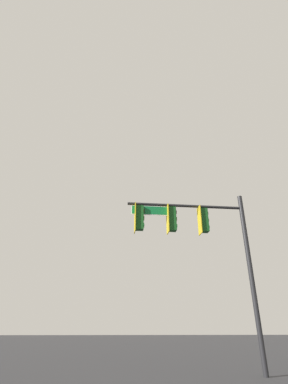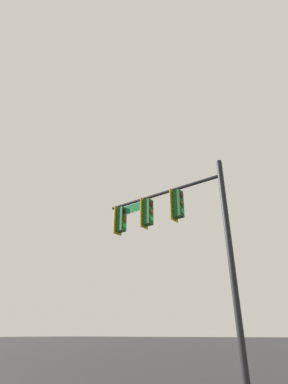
{
  "view_description": "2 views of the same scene",
  "coord_description": "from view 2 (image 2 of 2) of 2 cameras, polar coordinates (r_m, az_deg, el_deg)",
  "views": [
    {
      "loc": [
        -0.4,
        6.0,
        1.51
      ],
      "look_at": [
        -2.44,
        -6.11,
        7.29
      ],
      "focal_mm": 28.0,
      "sensor_mm": 36.0,
      "label": 1
    },
    {
      "loc": [
        -9.99,
        3.59,
        1.49
      ],
      "look_at": [
        -2.82,
        -7.32,
        7.71
      ],
      "focal_mm": 28.0,
      "sensor_mm": 36.0,
      "label": 2
    }
  ],
  "objects": [
    {
      "name": "signal_pole_near",
      "position": [
        11.66,
        5.35,
        -6.08
      ],
      "size": [
        5.41,
        0.7,
        7.37
      ],
      "color": "black",
      "rests_on": "ground_plane"
    }
  ]
}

